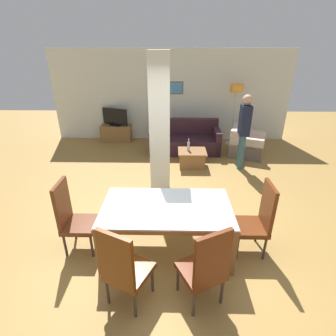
# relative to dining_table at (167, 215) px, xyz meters

# --- Properties ---
(ground_plane) EXTENTS (18.00, 18.00, 0.00)m
(ground_plane) POSITION_rel_dining_table_xyz_m (0.00, 0.00, -0.61)
(ground_plane) COLOR olive
(back_wall) EXTENTS (7.20, 0.09, 2.70)m
(back_wall) POSITION_rel_dining_table_xyz_m (0.00, 5.11, 0.74)
(back_wall) COLOR silver
(back_wall) RESTS_ON ground_plane
(divider_pillar) EXTENTS (0.37, 0.38, 2.70)m
(divider_pillar) POSITION_rel_dining_table_xyz_m (-0.17, 1.70, 0.74)
(divider_pillar) COLOR silver
(divider_pillar) RESTS_ON ground_plane
(dining_table) EXTENTS (1.82, 1.04, 0.74)m
(dining_table) POSITION_rel_dining_table_xyz_m (0.00, 0.00, 0.00)
(dining_table) COLOR brown
(dining_table) RESTS_ON ground_plane
(dining_chair_near_right) EXTENTS (0.62, 0.62, 1.10)m
(dining_chair_near_right) POSITION_rel_dining_table_xyz_m (0.45, -0.90, -0.04)
(dining_chair_near_right) COLOR #58250F
(dining_chair_near_right) RESTS_ON ground_plane
(dining_chair_head_left) EXTENTS (0.46, 0.46, 1.10)m
(dining_chair_head_left) POSITION_rel_dining_table_xyz_m (-1.34, 0.00, -0.04)
(dining_chair_head_left) COLOR #5C2C16
(dining_chair_head_left) RESTS_ON ground_plane
(dining_chair_near_left) EXTENTS (0.61, 0.61, 1.10)m
(dining_chair_near_left) POSITION_rel_dining_table_xyz_m (-0.45, -0.93, -0.04)
(dining_chair_near_left) COLOR #5F2D0D
(dining_chair_near_left) RESTS_ON ground_plane
(dining_chair_head_right) EXTENTS (0.46, 0.46, 1.10)m
(dining_chair_head_right) POSITION_rel_dining_table_xyz_m (1.28, 0.00, -0.04)
(dining_chair_head_right) COLOR #5B280E
(dining_chair_head_right) RESTS_ON ground_plane
(sofa) EXTENTS (1.93, 0.89, 0.87)m
(sofa) POSITION_rel_dining_table_xyz_m (0.41, 4.01, -0.31)
(sofa) COLOR #331C26
(sofa) RESTS_ON ground_plane
(armchair) EXTENTS (1.11, 1.12, 0.76)m
(armchair) POSITION_rel_dining_table_xyz_m (2.08, 3.75, -0.34)
(armchair) COLOR beige
(armchair) RESTS_ON ground_plane
(coffee_table) EXTENTS (0.69, 0.59, 0.40)m
(coffee_table) POSITION_rel_dining_table_xyz_m (0.56, 2.98, -0.40)
(coffee_table) COLOR brown
(coffee_table) RESTS_ON ground_plane
(bottle) EXTENTS (0.06, 0.06, 0.30)m
(bottle) POSITION_rel_dining_table_xyz_m (0.46, 3.01, -0.09)
(bottle) COLOR #B2B7BC
(bottle) RESTS_ON coffee_table
(tv_stand) EXTENTS (0.93, 0.40, 0.50)m
(tv_stand) POSITION_rel_dining_table_xyz_m (-1.71, 4.83, -0.36)
(tv_stand) COLOR olive
(tv_stand) RESTS_ON ground_plane
(tv_screen) EXTENTS (0.80, 0.35, 0.53)m
(tv_screen) POSITION_rel_dining_table_xyz_m (-1.71, 4.83, 0.15)
(tv_screen) COLOR black
(tv_screen) RESTS_ON tv_stand
(floor_lamp) EXTENTS (0.38, 0.38, 1.78)m
(floor_lamp) POSITION_rel_dining_table_xyz_m (1.86, 4.62, 0.90)
(floor_lamp) COLOR #B7B7BC
(floor_lamp) RESTS_ON ground_plane
(standing_person) EXTENTS (0.24, 0.39, 1.78)m
(standing_person) POSITION_rel_dining_table_xyz_m (1.73, 2.91, 0.43)
(standing_person) COLOR #31565F
(standing_person) RESTS_ON ground_plane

